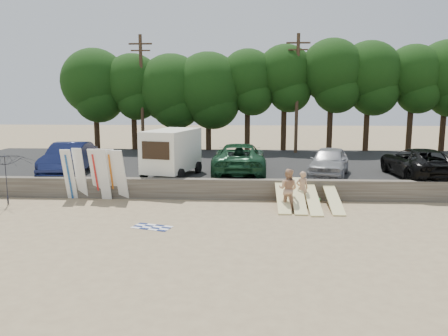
{
  "coord_description": "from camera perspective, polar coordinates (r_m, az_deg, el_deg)",
  "views": [
    {
      "loc": [
        -1.83,
        -18.03,
        4.98
      ],
      "look_at": [
        -2.92,
        3.0,
        1.55
      ],
      "focal_mm": 35.0,
      "sensor_mm": 36.0,
      "label": 1
    }
  ],
  "objects": [
    {
      "name": "parking_lot",
      "position": [
        28.96,
        6.54,
        -0.01
      ],
      "size": [
        44.0,
        14.5,
        0.7
      ],
      "primitive_type": "cube",
      "color": "#282828",
      "rests_on": "ground"
    },
    {
      "name": "beach_towel",
      "position": [
        17.26,
        -9.38,
        -7.62
      ],
      "size": [
        1.87,
        1.87,
        0.0
      ],
      "primitive_type": "plane",
      "rotation": [
        0.0,
        0.0,
        -0.29
      ],
      "color": "white",
      "rests_on": "ground"
    },
    {
      "name": "surfboard_low_3",
      "position": [
        20.43,
        14.09,
        -3.94
      ],
      "size": [
        0.56,
        2.92,
        0.84
      ],
      "primitive_type": "cube",
      "rotation": [
        0.26,
        0.0,
        0.0
      ],
      "color": "#F7EA9C",
      "rests_on": "ground"
    },
    {
      "name": "surfboard_upright_5",
      "position": [
        21.68,
        -13.36,
        -0.9
      ],
      "size": [
        0.59,
        0.86,
        2.51
      ],
      "primitive_type": "cube",
      "rotation": [
        0.29,
        0.0,
        -0.12
      ],
      "color": "white",
      "rests_on": "ground"
    },
    {
      "name": "surfboard_low_0",
      "position": [
        20.15,
        7.65,
        -3.71
      ],
      "size": [
        0.56,
        2.88,
        0.98
      ],
      "primitive_type": "cube",
      "rotation": [
        0.31,
        0.0,
        0.0
      ],
      "color": "#F7EA9C",
      "rests_on": "ground"
    },
    {
      "name": "surfboard_upright_0",
      "position": [
        22.51,
        -19.59,
        -0.8
      ],
      "size": [
        0.5,
        0.74,
        2.52
      ],
      "primitive_type": "cube",
      "rotation": [
        0.27,
        0.0,
        0.0
      ],
      "color": "white",
      "rests_on": "ground"
    },
    {
      "name": "surfboard_upright_2",
      "position": [
        22.21,
        -16.37,
        -0.75
      ],
      "size": [
        0.58,
        0.75,
        2.54
      ],
      "primitive_type": "cube",
      "rotation": [
        0.25,
        0.0,
        -0.11
      ],
      "color": "white",
      "rests_on": "ground"
    },
    {
      "name": "treeline",
      "position": [
        35.59,
        4.57,
        11.43
      ],
      "size": [
        33.34,
        5.74,
        8.82
      ],
      "color": "#382616",
      "rests_on": "parking_lot"
    },
    {
      "name": "cooler",
      "position": [
        20.76,
        11.92,
        -4.37
      ],
      "size": [
        0.43,
        0.37,
        0.32
      ],
      "primitive_type": "cube",
      "rotation": [
        0.0,
        0.0,
        -0.19
      ],
      "color": "#238132",
      "rests_on": "ground"
    },
    {
      "name": "gear_bag",
      "position": [
        21.07,
        11.74,
        -4.31
      ],
      "size": [
        0.33,
        0.29,
        0.22
      ],
      "primitive_type": "cube",
      "rotation": [
        0.0,
        0.0,
        0.14
      ],
      "color": "orange",
      "rests_on": "ground"
    },
    {
      "name": "surfboard_upright_3",
      "position": [
        21.87,
        -15.45,
        -0.83
      ],
      "size": [
        0.57,
        0.65,
        2.56
      ],
      "primitive_type": "cube",
      "rotation": [
        0.2,
        0.0,
        -0.14
      ],
      "color": "white",
      "rests_on": "ground"
    },
    {
      "name": "surfboard_low_1",
      "position": [
        20.11,
        9.63,
        -3.54
      ],
      "size": [
        0.56,
        2.82,
        1.15
      ],
      "primitive_type": "cube",
      "rotation": [
        0.37,
        0.0,
        0.0
      ],
      "color": "#F7EA9C",
      "rests_on": "ground"
    },
    {
      "name": "car_0",
      "position": [
        26.14,
        -19.58,
        1.22
      ],
      "size": [
        2.18,
        5.38,
        1.74
      ],
      "primitive_type": "imported",
      "rotation": [
        0.0,
        0.0,
        0.07
      ],
      "color": "#121940",
      "rests_on": "parking_lot"
    },
    {
      "name": "beachgoer_a",
      "position": [
        20.53,
        10.16,
        -2.64
      ],
      "size": [
        0.64,
        0.47,
        1.6
      ],
      "primitive_type": "imported",
      "rotation": [
        0.0,
        0.0,
        3.29
      ],
      "color": "tan",
      "rests_on": "ground"
    },
    {
      "name": "surfboard_upright_1",
      "position": [
        22.46,
        -18.28,
        -0.7
      ],
      "size": [
        0.57,
        0.62,
        2.56
      ],
      "primitive_type": "cube",
      "rotation": [
        0.19,
        0.0,
        -0.13
      ],
      "color": "white",
      "rests_on": "ground"
    },
    {
      "name": "box_trailer",
      "position": [
        23.9,
        -6.83,
        2.32
      ],
      "size": [
        3.0,
        4.34,
        2.54
      ],
      "rotation": [
        0.0,
        0.0,
        -0.24
      ],
      "color": "white",
      "rests_on": "parking_lot"
    },
    {
      "name": "beachgoer_b",
      "position": [
        19.7,
        8.36,
        -2.74
      ],
      "size": [
        1.1,
        0.99,
        1.84
      ],
      "primitive_type": "imported",
      "rotation": [
        0.0,
        0.0,
        2.73
      ],
      "color": "tan",
      "rests_on": "ground"
    },
    {
      "name": "ground",
      "position": [
        18.79,
        8.49,
        -6.22
      ],
      "size": [
        120.0,
        120.0,
        0.0
      ],
      "primitive_type": "plane",
      "color": "tan",
      "rests_on": "ground"
    },
    {
      "name": "car_1",
      "position": [
        24.68,
        2.02,
        1.27
      ],
      "size": [
        2.86,
        6.17,
        1.71
      ],
      "primitive_type": "imported",
      "rotation": [
        0.0,
        0.0,
        3.14
      ],
      "color": "#173F25",
      "rests_on": "parking_lot"
    },
    {
      "name": "beach_umbrella",
      "position": [
        22.59,
        -26.68,
        -1.33
      ],
      "size": [
        3.27,
        3.31,
        2.44
      ],
      "primitive_type": "imported",
      "rotation": [
        0.0,
        0.0,
        6.02
      ],
      "color": "#202129",
      "rests_on": "ground"
    },
    {
      "name": "surfboard_low_2",
      "position": [
        20.11,
        11.49,
        -4.03
      ],
      "size": [
        0.56,
        2.92,
        0.85
      ],
      "primitive_type": "cube",
      "rotation": [
        0.26,
        0.0,
        0.0
      ],
      "color": "#F7EA9C",
      "rests_on": "ground"
    },
    {
      "name": "seawall",
      "position": [
        21.58,
        7.77,
        -2.82
      ],
      "size": [
        44.0,
        0.5,
        1.0
      ],
      "primitive_type": "cube",
      "color": "#6B6356",
      "rests_on": "ground"
    },
    {
      "name": "car_2",
      "position": [
        24.43,
        13.55,
        0.8
      ],
      "size": [
        3.14,
        5.02,
        1.59
      ],
      "primitive_type": "imported",
      "rotation": [
        0.0,
        0.0,
        -0.29
      ],
      "color": "#9D9EA2",
      "rests_on": "parking_lot"
    },
    {
      "name": "utility_poles",
      "position": [
        34.25,
        9.52,
        9.88
      ],
      "size": [
        25.8,
        0.26,
        9.0
      ],
      "color": "#473321",
      "rests_on": "parking_lot"
    },
    {
      "name": "surfboard_upright_4",
      "position": [
        21.98,
        -14.48,
        -0.77
      ],
      "size": [
        0.51,
        0.72,
        2.53
      ],
      "primitive_type": "cube",
      "rotation": [
        0.26,
        0.0,
        -0.01
      ],
      "color": "white",
      "rests_on": "ground"
    },
    {
      "name": "car_3",
      "position": [
        25.62,
        24.05,
        0.63
      ],
      "size": [
        2.85,
        5.82,
        1.59
      ],
      "primitive_type": "imported",
      "rotation": [
        0.0,
        0.0,
        3.18
      ],
      "color": "black",
      "rests_on": "parking_lot"
    }
  ]
}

